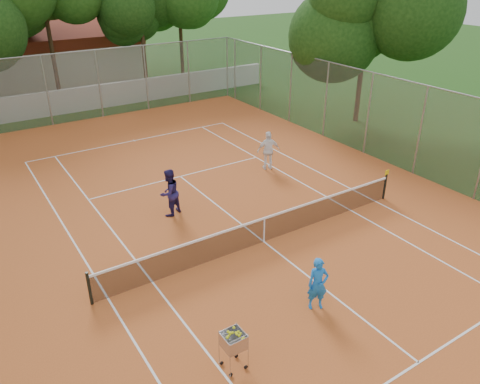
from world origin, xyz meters
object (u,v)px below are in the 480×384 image
clubhouse (23,54)px  player_far_left (169,193)px  player_far_right (268,151)px  player_near (318,284)px  ball_hopper (234,349)px  tennis_net (264,229)px

clubhouse → player_far_left: 25.53m
clubhouse → player_far_right: size_ratio=9.10×
player_near → ball_hopper: player_near is taller
player_far_right → ball_hopper: bearing=71.1°
clubhouse → ball_hopper: 33.18m
player_far_right → clubhouse: bearing=-55.4°
player_far_left → ball_hopper: (-1.97, -7.59, -0.36)m
ball_hopper → player_far_right: bearing=49.5°
player_far_left → ball_hopper: player_far_left is taller
player_far_left → player_far_right: size_ratio=1.02×
clubhouse → ball_hopper: bearing=-93.1°
player_near → ball_hopper: bearing=-144.8°
player_far_left → tennis_net: bearing=94.9°
player_near → player_far_left: bearing=123.6°
player_far_right → player_far_left: bearing=35.7°
tennis_net → clubhouse: bearing=93.9°
clubhouse → player_far_left: (0.16, -25.50, -1.26)m
tennis_net → ball_hopper: size_ratio=10.60×
ball_hopper → player_far_left: bearing=74.9°
clubhouse → tennis_net: bearing=-86.1°
clubhouse → player_near: size_ratio=10.43×
tennis_net → clubhouse: size_ratio=0.72×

